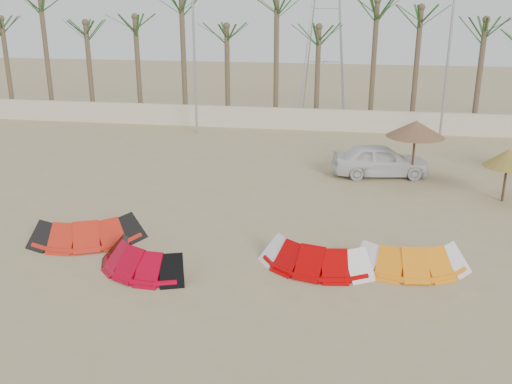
% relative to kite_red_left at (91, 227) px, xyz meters
% --- Properties ---
extents(ground, '(120.00, 120.00, 0.00)m').
position_rel_kite_red_left_xyz_m(ground, '(5.23, -4.02, -0.42)').
color(ground, tan).
rests_on(ground, ground).
extents(boundary_wall, '(60.00, 0.30, 1.30)m').
position_rel_kite_red_left_xyz_m(boundary_wall, '(5.23, 17.98, 0.23)').
color(boundary_wall, beige).
rests_on(boundary_wall, ground).
extents(palm_line, '(52.00, 4.00, 7.70)m').
position_rel_kite_red_left_xyz_m(palm_line, '(5.90, 19.48, 6.02)').
color(palm_line, brown).
rests_on(palm_line, ground).
extents(lamp_b, '(1.25, 0.14, 11.00)m').
position_rel_kite_red_left_xyz_m(lamp_b, '(-0.73, 15.98, 5.35)').
color(lamp_b, '#A5A8AD').
rests_on(lamp_b, ground).
extents(lamp_c, '(1.25, 0.14, 11.00)m').
position_rel_kite_red_left_xyz_m(lamp_c, '(13.27, 15.98, 5.35)').
color(lamp_c, '#A5A8AD').
rests_on(lamp_c, ground).
extents(pylon, '(3.00, 3.00, 14.00)m').
position_rel_kite_red_left_xyz_m(pylon, '(6.23, 23.98, -0.42)').
color(pylon, '#A5A8AD').
rests_on(pylon, ground).
extents(kite_red_left, '(3.97, 2.70, 0.90)m').
position_rel_kite_red_left_xyz_m(kite_red_left, '(0.00, 0.00, 0.00)').
color(kite_red_left, red).
rests_on(kite_red_left, ground).
extents(kite_red_mid, '(3.49, 2.51, 0.90)m').
position_rel_kite_red_left_xyz_m(kite_red_mid, '(2.51, -1.78, -0.00)').
color(kite_red_mid, '#A70017').
rests_on(kite_red_mid, ground).
extents(kite_red_right, '(3.60, 2.17, 0.90)m').
position_rel_kite_red_left_xyz_m(kite_red_right, '(7.52, -0.70, -0.00)').
color(kite_red_right, '#B00001').
rests_on(kite_red_right, ground).
extents(kite_orange, '(3.47, 1.91, 0.90)m').
position_rel_kite_red_left_xyz_m(kite_orange, '(10.31, -0.34, -0.00)').
color(kite_orange, orange).
rests_on(kite_orange, ground).
extents(parasol_left, '(2.52, 2.52, 2.69)m').
position_rel_kite_red_left_xyz_m(parasol_left, '(11.09, 8.46, 1.91)').
color(parasol_left, '#4C331E').
rests_on(parasol_left, ground).
extents(parasol_mid, '(1.88, 1.88, 2.13)m').
position_rel_kite_red_left_xyz_m(parasol_mid, '(14.42, 6.30, 1.35)').
color(parasol_mid, '#4C331E').
rests_on(parasol_mid, ground).
extents(car, '(4.51, 2.41, 1.46)m').
position_rel_kite_red_left_xyz_m(car, '(9.71, 8.97, 0.31)').
color(car, silver).
rests_on(car, ground).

